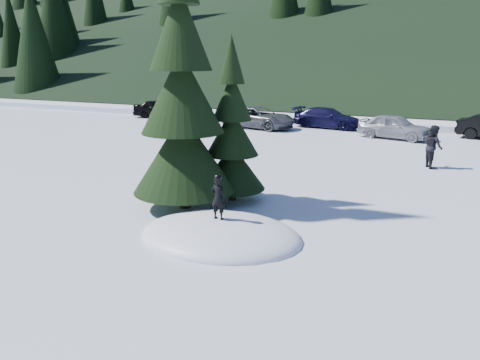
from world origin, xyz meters
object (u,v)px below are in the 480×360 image
at_px(spruce_tall, 182,103).
at_px(car_1, 185,113).
at_px(child_skier, 218,198).
at_px(car_0, 160,108).
at_px(spruce_short, 232,138).
at_px(car_3, 327,118).
at_px(adult_0, 433,146).
at_px(car_2, 259,118).
at_px(car_4, 395,127).

distance_m(spruce_tall, car_1, 20.62).
xyz_separation_m(child_skier, car_0, (-16.46, 21.32, -0.35)).
bearing_deg(car_0, spruce_short, -163.61).
relative_size(child_skier, car_3, 0.25).
xyz_separation_m(adult_0, car_2, (-11.51, 7.87, -0.22)).
xyz_separation_m(spruce_tall, car_2, (-4.70, 17.31, -2.60)).
bearing_deg(car_3, car_1, 108.27).
bearing_deg(car_2, car_4, -83.77).
bearing_deg(car_0, child_skier, -166.12).
bearing_deg(car_3, car_4, -112.25).
distance_m(spruce_short, car_1, 19.90).
bearing_deg(car_0, car_3, -114.55).
bearing_deg(spruce_short, spruce_tall, -125.54).
bearing_deg(spruce_tall, car_0, 126.23).
relative_size(car_0, car_4, 0.99).
bearing_deg(car_2, spruce_tall, -154.43).
relative_size(child_skier, car_2, 0.23).
relative_size(car_1, car_3, 0.94).
bearing_deg(adult_0, child_skier, 130.58).
distance_m(spruce_short, car_4, 15.67).
height_order(spruce_tall, child_skier, spruce_tall).
height_order(adult_0, car_0, adult_0).
height_order(child_skier, car_0, child_skier).
xyz_separation_m(car_2, car_3, (4.25, 2.07, -0.03)).
bearing_deg(child_skier, spruce_tall, -35.74).
height_order(spruce_tall, car_2, spruce_tall).
relative_size(spruce_tall, car_2, 1.67).
height_order(car_3, car_4, car_4).
xyz_separation_m(spruce_tall, car_0, (-14.34, 19.57, -2.61)).
xyz_separation_m(spruce_tall, spruce_short, (1.00, 1.40, -1.22)).
bearing_deg(adult_0, car_1, 38.71).
bearing_deg(child_skier, car_1, -52.49).
relative_size(car_2, car_3, 1.09).
height_order(car_1, car_2, car_1).
xyz_separation_m(car_1, car_2, (5.99, -0.14, -0.02)).
distance_m(child_skier, car_0, 26.93).
bearing_deg(spruce_short, child_skier, -70.46).
relative_size(adult_0, car_4, 0.44).
xyz_separation_m(spruce_short, car_2, (-5.70, 15.91, -1.39)).
bearing_deg(car_4, car_3, 74.67).
bearing_deg(child_skier, adult_0, -108.93).
xyz_separation_m(car_2, car_4, (9.00, -0.65, 0.01)).
bearing_deg(child_skier, car_0, -48.51).
distance_m(adult_0, car_4, 7.64).
distance_m(spruce_tall, spruce_short, 2.11).
xyz_separation_m(spruce_short, car_0, (-15.34, 18.17, -1.39)).
bearing_deg(car_2, adult_0, -114.00).
distance_m(spruce_short, car_2, 16.95).
xyz_separation_m(car_0, car_4, (18.64, -2.92, 0.01)).
bearing_deg(car_0, car_2, -126.98).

